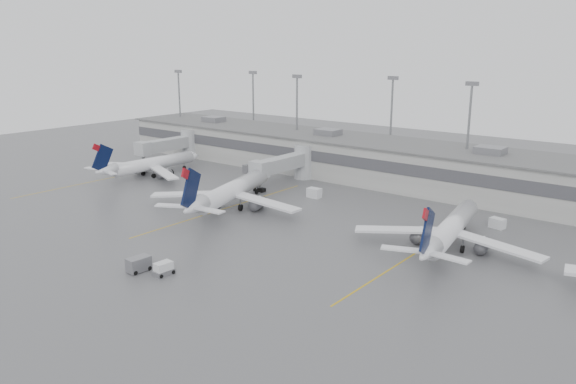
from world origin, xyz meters
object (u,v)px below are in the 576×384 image
Objects in this scene: jet_mid_left at (230,191)px; baggage_tug at (164,270)px; jet_far_left at (150,164)px; jet_mid_right at (450,229)px.

jet_mid_left is 11.69× the size of baggage_tug.
jet_far_left is 0.90× the size of jet_mid_left.
baggage_tug is at bearing -79.11° from jet_mid_left.
jet_mid_right is at bearing -10.36° from jet_mid_left.
jet_far_left is 0.95× the size of jet_mid_right.
jet_mid_right is at bearing 55.16° from baggage_tug.
jet_mid_right is (67.29, -2.72, 0.17)m from jet_far_left.
jet_far_left is at bearing 150.27° from jet_mid_left.
jet_far_left is 10.50× the size of baggage_tug.
jet_mid_right is (36.98, 4.21, -0.22)m from jet_mid_left.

